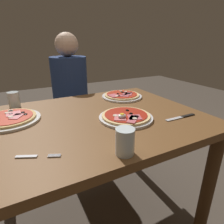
# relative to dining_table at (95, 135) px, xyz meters

# --- Properties ---
(ground_plane) EXTENTS (8.00, 8.00, 0.00)m
(ground_plane) POSITION_rel_dining_table_xyz_m (0.00, 0.00, -0.62)
(ground_plane) COLOR #4C4238
(dining_table) EXTENTS (1.16, 0.88, 0.73)m
(dining_table) POSITION_rel_dining_table_xyz_m (0.00, 0.00, 0.00)
(dining_table) COLOR brown
(dining_table) RESTS_ON ground
(pizza_foreground) EXTENTS (0.28, 0.28, 0.05)m
(pizza_foreground) POSITION_rel_dining_table_xyz_m (0.14, -0.10, 0.12)
(pizza_foreground) COLOR white
(pizza_foreground) RESTS_ON dining_table
(pizza_across_left) EXTENTS (0.30, 0.30, 0.03)m
(pizza_across_left) POSITION_rel_dining_table_xyz_m (-0.40, 0.15, 0.12)
(pizza_across_left) COLOR white
(pizza_across_left) RESTS_ON dining_table
(pizza_across_right) EXTENTS (0.28, 0.28, 0.03)m
(pizza_across_right) POSITION_rel_dining_table_xyz_m (0.32, 0.25, 0.12)
(pizza_across_right) COLOR white
(pizza_across_right) RESTS_ON dining_table
(water_glass_near) EXTENTS (0.07, 0.07, 0.10)m
(water_glass_near) POSITION_rel_dining_table_xyz_m (-0.04, -0.38, 0.15)
(water_glass_near) COLOR silver
(water_glass_near) RESTS_ON dining_table
(water_glass_far) EXTENTS (0.07, 0.07, 0.09)m
(water_glass_far) POSITION_rel_dining_table_xyz_m (-0.37, 0.37, 0.15)
(water_glass_far) COLOR silver
(water_glass_far) RESTS_ON dining_table
(fork) EXTENTS (0.15, 0.08, 0.00)m
(fork) POSITION_rel_dining_table_xyz_m (-0.33, -0.25, 0.11)
(fork) COLOR silver
(fork) RESTS_ON dining_table
(knife) EXTENTS (0.20, 0.02, 0.01)m
(knife) POSITION_rel_dining_table_xyz_m (0.42, -0.23, 0.11)
(knife) COLOR silver
(knife) RESTS_ON dining_table
(diner_person) EXTENTS (0.32, 0.32, 1.18)m
(diner_person) POSITION_rel_dining_table_xyz_m (0.11, 0.83, -0.06)
(diner_person) COLOR black
(diner_person) RESTS_ON ground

